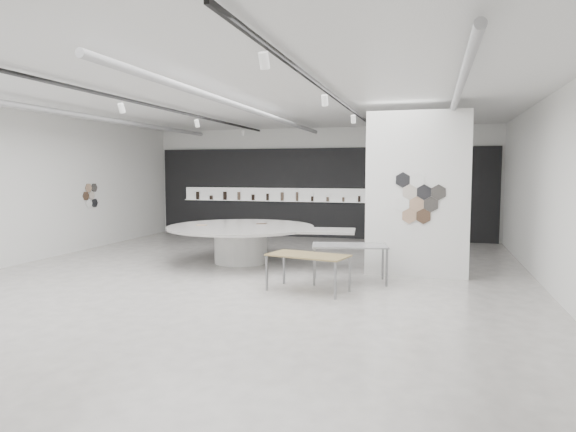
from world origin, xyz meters
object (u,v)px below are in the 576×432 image
(display_island, at_px, (244,239))
(sample_table_wood, at_px, (308,257))
(partition_column, at_px, (417,194))
(sample_table_stone, at_px, (350,248))
(kitchen_counter, at_px, (411,229))

(display_island, bearing_deg, sample_table_wood, -55.23)
(partition_column, relative_size, sample_table_stone, 2.17)
(sample_table_wood, distance_m, sample_table_stone, 1.19)
(display_island, height_order, kitchen_counter, kitchen_counter)
(partition_column, bearing_deg, sample_table_wood, -133.61)
(partition_column, xyz_separation_m, sample_table_wood, (-1.94, -2.04, -1.14))
(kitchen_counter, bearing_deg, display_island, -122.40)
(sample_table_wood, relative_size, sample_table_stone, 1.00)
(sample_table_wood, height_order, kitchen_counter, kitchen_counter)
(sample_table_wood, relative_size, kitchen_counter, 1.03)
(display_island, relative_size, kitchen_counter, 3.14)
(partition_column, height_order, display_island, partition_column)
(partition_column, relative_size, kitchen_counter, 2.25)
(sample_table_stone, bearing_deg, kitchen_counter, 81.39)
(sample_table_stone, bearing_deg, sample_table_wood, -122.65)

